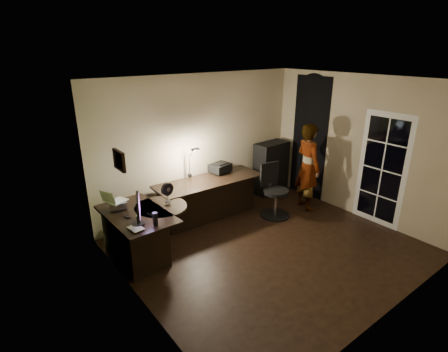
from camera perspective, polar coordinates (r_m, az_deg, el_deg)
floor at (r=6.00m, az=7.39°, el=-11.55°), size 4.50×4.00×0.01m
ceiling at (r=5.12m, az=8.80°, el=15.14°), size 4.50×4.00×0.01m
wall_back at (r=6.90m, az=-3.84°, el=5.20°), size 4.50×0.01×2.70m
wall_front at (r=4.37m, az=27.04°, el=-6.43°), size 4.50×0.01×2.70m
wall_left at (r=4.23m, az=-14.26°, el=-5.57°), size 0.01×4.00×2.70m
wall_right at (r=7.13m, az=21.00°, el=4.39°), size 0.01×4.00×2.70m
green_wall_overlay at (r=4.23m, az=-14.07°, el=-5.52°), size 0.00×4.00×2.70m
arched_doorway at (r=7.77m, az=13.77°, el=6.03°), size 0.01×0.90×2.60m
french_door at (r=6.95m, az=24.39°, el=0.89°), size 0.02×0.92×2.10m
framed_picture at (r=4.45m, az=-16.75°, el=2.45°), size 0.04×0.30×0.25m
desk_left at (r=5.67m, az=-13.79°, el=-9.44°), size 0.87×1.37×0.78m
desk_right at (r=6.74m, az=-2.38°, el=-3.77°), size 2.12×0.81×0.79m
cabinet at (r=7.93m, az=7.67°, el=1.33°), size 0.81×0.44×1.17m
laptop_stand at (r=5.69m, az=-16.92°, el=-4.53°), size 0.29×0.26×0.11m
laptop at (r=5.63m, az=-17.09°, el=-3.05°), size 0.39×0.38×0.21m
monitor at (r=5.07m, az=-13.96°, el=-6.15°), size 0.27×0.45×0.30m
mouse at (r=5.32m, az=-13.86°, el=-6.45°), size 0.08×0.10×0.03m
phone at (r=5.40m, az=-15.49°, el=-6.34°), size 0.08×0.13×0.01m
pen at (r=5.36m, az=-12.02°, el=-6.21°), size 0.03×0.13×0.01m
speaker at (r=5.03m, az=-11.15°, el=-6.86°), size 0.09×0.09×0.19m
notepad at (r=5.04m, az=-14.23°, el=-8.23°), size 0.19×0.24×0.01m
desk_fan at (r=5.65m, az=-9.27°, el=-2.64°), size 0.23×0.15×0.32m
headphones at (r=6.84m, az=-0.46°, el=0.77°), size 0.22×0.15×0.09m
printer at (r=6.95m, az=-0.64°, el=1.45°), size 0.45×0.38×0.18m
desk_lamp at (r=6.62m, az=-5.70°, el=2.52°), size 0.17×0.30×0.65m
office_chair at (r=6.84m, az=8.49°, el=-2.48°), size 0.65×0.65×1.04m
person at (r=7.20m, az=13.53°, el=1.46°), size 0.57×0.72×1.77m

